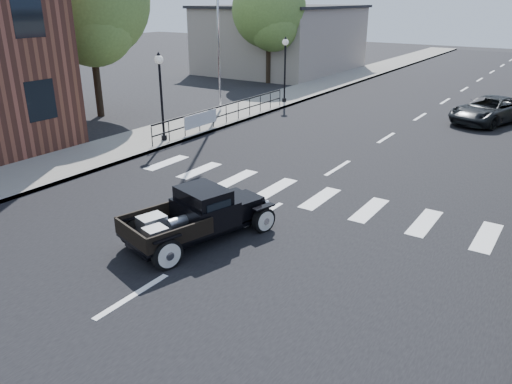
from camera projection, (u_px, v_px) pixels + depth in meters
The scene contains 13 objects.
ground at pixel (220, 242), 12.68m from camera, with size 120.00×120.00×0.00m, color black.
road at pixel (408, 125), 24.31m from camera, with size 14.00×80.00×0.02m, color black.
road_markings at pixel (369, 149), 20.43m from camera, with size 12.00×60.00×0.06m, color silver, non-canonical shape.
sidewalk_left at pixel (262, 104), 28.67m from camera, with size 3.00×80.00×0.15m, color gray.
low_building_left at pixel (282, 40), 41.22m from camera, with size 10.00×12.00×5.00m, color gray.
railing at pixel (226, 112), 23.97m from camera, with size 0.08×10.00×1.00m, color black, non-canonical shape.
banner at pixel (201, 125), 22.45m from camera, with size 0.04×2.20×0.60m, color silver, non-canonical shape.
lamp_post_b at pixel (161, 97), 20.54m from camera, with size 0.36×0.36×3.62m, color black, non-canonical shape.
lamp_post_c at pixel (285, 70), 28.29m from camera, with size 0.36×0.36×3.62m, color black, non-canonical shape.
big_tree_near at pixel (91, 29), 24.52m from camera, with size 5.94×5.94×8.73m, color #527230, non-canonical shape.
big_tree_far at pixel (269, 28), 34.81m from camera, with size 5.14×5.14×7.56m, color #527230, non-canonical shape.
hotrod_pickup at pixel (198, 215), 12.55m from camera, with size 1.87×4.02×1.39m, color black, non-canonical shape.
second_car at pixel (489, 110), 24.39m from camera, with size 2.13×4.62×1.28m, color black.
Camera 1 is at (7.05, -8.94, 5.81)m, focal length 35.00 mm.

